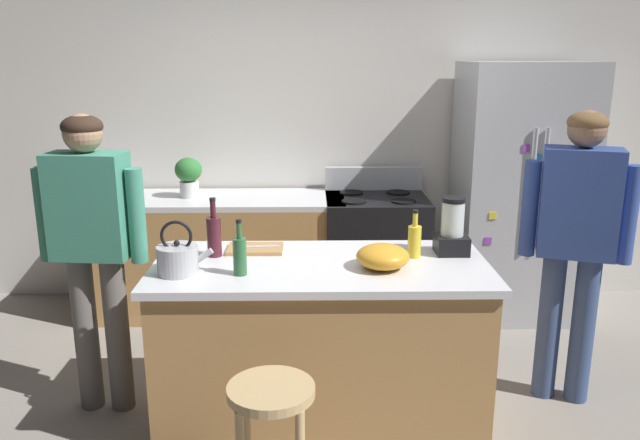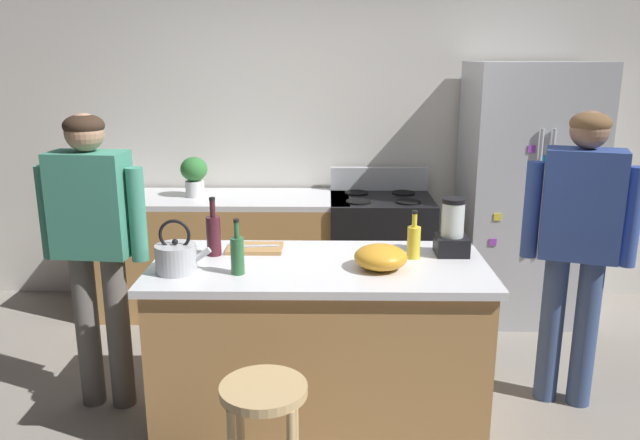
% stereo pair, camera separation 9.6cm
% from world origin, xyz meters
% --- Properties ---
extents(ground_plane, '(14.00, 14.00, 0.00)m').
position_xyz_m(ground_plane, '(0.00, 0.00, 0.00)').
color(ground_plane, gray).
extents(back_wall, '(8.00, 0.10, 2.70)m').
position_xyz_m(back_wall, '(0.00, 1.95, 1.35)').
color(back_wall, silver).
rests_on(back_wall, ground_plane).
extents(kitchen_island, '(1.72, 0.81, 0.91)m').
position_xyz_m(kitchen_island, '(0.00, 0.00, 0.46)').
color(kitchen_island, '#B7844C').
rests_on(kitchen_island, ground_plane).
extents(back_counter_run, '(2.00, 0.64, 0.91)m').
position_xyz_m(back_counter_run, '(-0.80, 1.55, 0.45)').
color(back_counter_run, '#B7844C').
rests_on(back_counter_run, ground_plane).
extents(refrigerator, '(0.90, 0.73, 1.90)m').
position_xyz_m(refrigerator, '(1.50, 1.50, 0.95)').
color(refrigerator, '#B7BABF').
rests_on(refrigerator, ground_plane).
extents(stove_range, '(0.76, 0.65, 1.09)m').
position_xyz_m(stove_range, '(0.44, 1.52, 0.47)').
color(stove_range, black).
rests_on(stove_range, ground_plane).
extents(person_by_island_left, '(0.60, 0.26, 1.66)m').
position_xyz_m(person_by_island_left, '(-1.21, 0.17, 1.01)').
color(person_by_island_left, '#66605B').
rests_on(person_by_island_left, ground_plane).
extents(person_by_sink_right, '(0.59, 0.33, 1.67)m').
position_xyz_m(person_by_sink_right, '(1.40, 0.23, 1.01)').
color(person_by_sink_right, '#384C7A').
rests_on(person_by_sink_right, ground_plane).
extents(bar_stool, '(0.36, 0.36, 0.65)m').
position_xyz_m(bar_stool, '(-0.21, -0.77, 0.51)').
color(bar_stool, tan).
rests_on(bar_stool, ground_plane).
extents(potted_plant, '(0.20, 0.20, 0.30)m').
position_xyz_m(potted_plant, '(-0.96, 1.55, 1.08)').
color(potted_plant, silver).
rests_on(potted_plant, back_counter_run).
extents(blender_appliance, '(0.17, 0.17, 0.31)m').
position_xyz_m(blender_appliance, '(0.70, 0.16, 1.04)').
color(blender_appliance, black).
rests_on(blender_appliance, kitchen_island).
extents(bottle_soda, '(0.07, 0.07, 0.26)m').
position_xyz_m(bottle_soda, '(0.49, 0.09, 1.00)').
color(bottle_soda, yellow).
rests_on(bottle_soda, kitchen_island).
extents(bottle_olive_oil, '(0.07, 0.07, 0.28)m').
position_xyz_m(bottle_olive_oil, '(-0.39, -0.16, 1.01)').
color(bottle_olive_oil, '#2D6638').
rests_on(bottle_olive_oil, kitchen_island).
extents(bottle_wine, '(0.08, 0.08, 0.32)m').
position_xyz_m(bottle_wine, '(-0.56, 0.13, 1.02)').
color(bottle_wine, '#471923').
rests_on(bottle_wine, kitchen_island).
extents(mixing_bowl, '(0.27, 0.27, 0.12)m').
position_xyz_m(mixing_bowl, '(0.31, -0.08, 0.97)').
color(mixing_bowl, orange).
rests_on(mixing_bowl, kitchen_island).
extents(tea_kettle, '(0.28, 0.20, 0.27)m').
position_xyz_m(tea_kettle, '(-0.70, -0.15, 0.99)').
color(tea_kettle, '#B7BABF').
rests_on(tea_kettle, kitchen_island).
extents(cutting_board, '(0.30, 0.20, 0.02)m').
position_xyz_m(cutting_board, '(-0.35, 0.22, 0.92)').
color(cutting_board, '#B7844C').
rests_on(cutting_board, kitchen_island).
extents(chef_knife, '(0.22, 0.05, 0.01)m').
position_xyz_m(chef_knife, '(-0.33, 0.22, 0.93)').
color(chef_knife, '#B7BABF').
rests_on(chef_knife, cutting_board).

